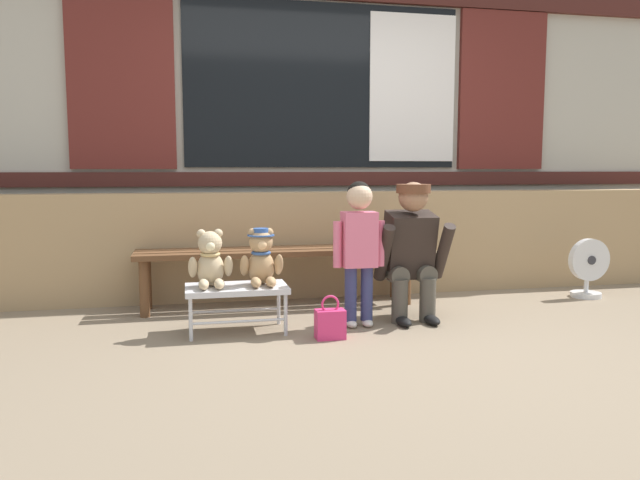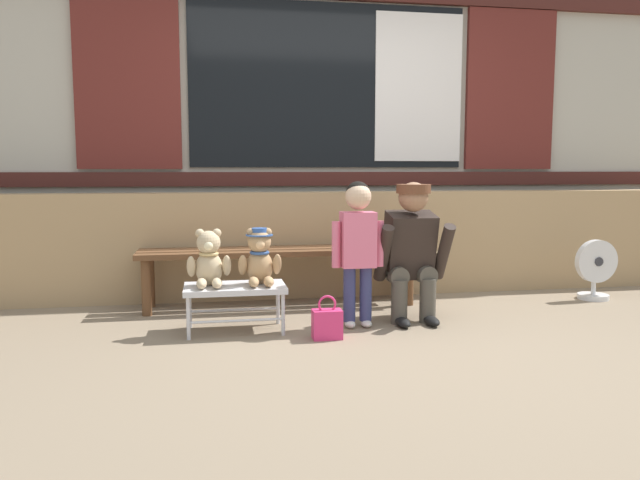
% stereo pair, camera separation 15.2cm
% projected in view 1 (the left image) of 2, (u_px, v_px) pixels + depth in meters
% --- Properties ---
extents(ground_plane, '(60.00, 60.00, 0.00)m').
position_uv_depth(ground_plane, '(389.00, 339.00, 3.80)').
color(ground_plane, '#84725B').
extents(brick_low_wall, '(7.75, 0.25, 0.85)m').
position_uv_depth(brick_low_wall, '(335.00, 243.00, 5.13)').
color(brick_low_wall, tan).
rests_on(brick_low_wall, ground).
extents(shop_facade, '(7.91, 0.26, 3.75)m').
position_uv_depth(shop_facade, '(322.00, 73.00, 5.47)').
color(shop_facade, '#B7B2A3').
rests_on(shop_facade, ground).
extents(wooden_bench_long, '(2.10, 0.40, 0.44)m').
position_uv_depth(wooden_bench_long, '(278.00, 258.00, 4.67)').
color(wooden_bench_long, brown).
rests_on(wooden_bench_long, ground).
extents(small_display_bench, '(0.64, 0.36, 0.30)m').
position_uv_depth(small_display_bench, '(237.00, 291.00, 3.94)').
color(small_display_bench, silver).
rests_on(small_display_bench, ground).
extents(teddy_bear_plain, '(0.28, 0.26, 0.36)m').
position_uv_depth(teddy_bear_plain, '(210.00, 261.00, 3.88)').
color(teddy_bear_plain, '#CCB289').
rests_on(teddy_bear_plain, small_display_bench).
extents(teddy_bear_with_hat, '(0.28, 0.27, 0.36)m').
position_uv_depth(teddy_bear_with_hat, '(261.00, 258.00, 3.95)').
color(teddy_bear_with_hat, tan).
rests_on(teddy_bear_with_hat, small_display_bench).
extents(child_standing, '(0.35, 0.18, 0.96)m').
position_uv_depth(child_standing, '(359.00, 237.00, 4.05)').
color(child_standing, navy).
rests_on(child_standing, ground).
extents(adult_crouching, '(0.50, 0.49, 0.95)m').
position_uv_depth(adult_crouching, '(411.00, 251.00, 4.25)').
color(adult_crouching, '#4C473D').
rests_on(adult_crouching, ground).
extents(handbag_on_ground, '(0.18, 0.11, 0.27)m').
position_uv_depth(handbag_on_ground, '(330.00, 323.00, 3.81)').
color(handbag_on_ground, '#E53370').
rests_on(handbag_on_ground, ground).
extents(floor_fan, '(0.34, 0.24, 0.48)m').
position_uv_depth(floor_fan, '(588.00, 268.00, 5.01)').
color(floor_fan, silver).
rests_on(floor_fan, ground).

